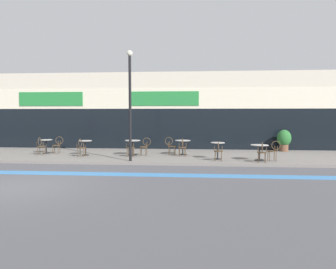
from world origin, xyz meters
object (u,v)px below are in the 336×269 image
cafe_chair_1_near (81,146)px  cafe_chair_2_near (130,146)px  bistro_table_5 (260,149)px  lamp_post (130,97)px  cafe_chair_3_near (182,146)px  cafe_chair_4_near (218,150)px  cafe_chair_3_side (171,145)px  bistro_table_3 (183,144)px  bistro_table_0 (46,144)px  planter_pot (284,139)px  bistro_table_2 (133,144)px  bistro_table_4 (218,147)px  cafe_chair_0_side (58,144)px  cafe_chair_5_near (262,151)px  bistro_table_1 (85,145)px  cafe_chair_5_side (274,149)px  cafe_chair_2_side (145,145)px  cafe_chair_0_near (41,145)px

cafe_chair_1_near → cafe_chair_2_near: bearing=-82.4°
bistro_table_5 → lamp_post: 6.22m
cafe_chair_3_near → cafe_chair_4_near: same height
cafe_chair_3_near → cafe_chair_2_near: bearing=92.1°
cafe_chair_3_side → cafe_chair_4_near: size_ratio=1.00×
bistro_table_3 → cafe_chair_4_near: (1.67, -2.09, -0.02)m
bistro_table_0 → planter_pot: bearing=9.6°
bistro_table_2 → cafe_chair_3_near: cafe_chair_3_near is taller
bistro_table_0 → bistro_table_4: bearing=-8.8°
cafe_chair_1_near → cafe_chair_2_near: same height
cafe_chair_4_near → cafe_chair_0_side: bearing=81.3°
bistro_table_2 → bistro_table_5: (6.03, -1.39, -0.03)m
cafe_chair_0_side → cafe_chair_5_near: (10.12, -2.37, 0.00)m
cafe_chair_2_near → cafe_chair_3_side: same height
bistro_table_1 → lamp_post: bearing=-33.3°
bistro_table_5 → cafe_chair_3_side: (-4.14, 1.83, -0.00)m
cafe_chair_2_near → lamp_post: size_ratio=0.18×
cafe_chair_5_near → bistro_table_1: bearing=85.6°
cafe_chair_5_side → cafe_chair_0_side: bearing=-13.3°
cafe_chair_1_near → cafe_chair_2_near: 2.40m
bistro_table_1 → planter_pot: size_ratio=0.62×
cafe_chair_3_side → planter_pot: 6.54m
bistro_table_2 → bistro_table_0: bearing=175.8°
cafe_chair_5_side → lamp_post: (-6.37, -0.58, 2.32)m
cafe_chair_1_near → cafe_chair_3_near: bearing=-80.1°
bistro_table_1 → cafe_chair_5_near: cafe_chair_5_near is taller
bistro_table_2 → cafe_chair_2_near: bearing=-90.0°
bistro_table_2 → bistro_table_4: 4.32m
planter_pot → bistro_table_0: bearing=-170.4°
cafe_chair_2_side → lamp_post: (-0.34, -1.97, 2.32)m
bistro_table_1 → cafe_chair_5_side: 9.12m
bistro_table_0 → cafe_chair_4_near: 9.13m
cafe_chair_0_side → bistro_table_2: bearing=169.4°
cafe_chair_3_near → cafe_chair_5_side: bearing=-113.7°
cafe_chair_3_side → cafe_chair_5_near: (4.13, -2.46, 0.00)m
bistro_table_5 → cafe_chair_3_side: 4.53m
cafe_chair_2_near → bistro_table_2: bearing=-0.4°
cafe_chair_1_near → cafe_chair_5_near: 8.49m
cafe_chair_5_near → bistro_table_4: bearing=69.4°
cafe_chair_2_side → cafe_chair_5_side: size_ratio=1.00×
cafe_chair_3_near → lamp_post: (-2.24, -1.78, 2.32)m
bistro_table_3 → cafe_chair_4_near: 2.68m
cafe_chair_3_near → cafe_chair_0_near: bearing=83.1°
cafe_chair_0_near → bistro_table_5: bearing=-98.7°
cafe_chair_5_side → planter_pot: bearing=-114.4°
bistro_table_4 → cafe_chair_0_side: (-8.29, 1.39, -0.03)m
bistro_table_2 → cafe_chair_4_near: (4.19, -1.66, -0.03)m
bistro_table_2 → planter_pot: planter_pot is taller
bistro_table_5 → cafe_chair_2_near: (-6.03, 0.77, -0.00)m
bistro_table_3 → cafe_chair_1_near: 5.07m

